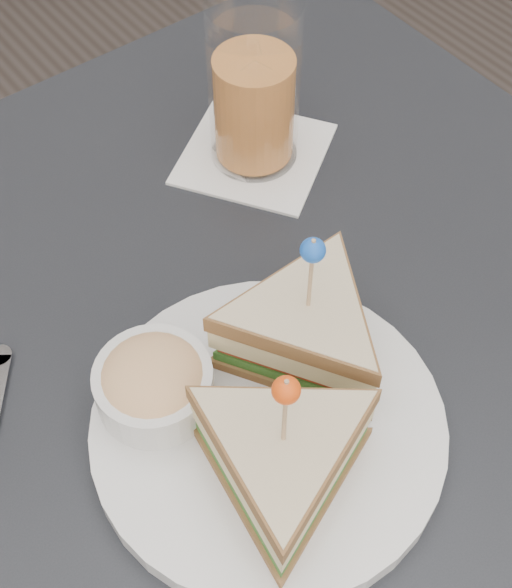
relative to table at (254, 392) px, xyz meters
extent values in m
cube|color=black|center=(0.00, 0.00, 0.06)|extent=(0.80, 0.80, 0.03)
cylinder|color=black|center=(0.35, 0.35, -0.31)|extent=(0.04, 0.04, 0.72)
cylinder|color=silver|center=(-0.04, -0.07, 0.08)|extent=(0.30, 0.30, 0.02)
cylinder|color=silver|center=(-0.04, -0.07, 0.09)|extent=(0.30, 0.30, 0.00)
cylinder|color=tan|center=(-0.06, -0.11, 0.19)|extent=(0.00, 0.00, 0.08)
sphere|color=#E6460E|center=(-0.06, -0.11, 0.22)|extent=(0.02, 0.02, 0.02)
cylinder|color=tan|center=(0.02, -0.04, 0.19)|extent=(0.00, 0.00, 0.08)
sphere|color=#184FB5|center=(0.02, -0.04, 0.22)|extent=(0.02, 0.02, 0.02)
cylinder|color=silver|center=(-0.09, 0.00, 0.11)|extent=(0.10, 0.10, 0.04)
ellipsoid|color=#E0B772|center=(-0.09, 0.00, 0.12)|extent=(0.09, 0.09, 0.03)
cylinder|color=#B6B9C1|center=(-0.17, 0.11, 0.08)|extent=(0.03, 0.03, 0.00)
cube|color=white|center=(0.13, 0.18, 0.08)|extent=(0.18, 0.18, 0.00)
cylinder|color=#CE7C3A|center=(0.13, 0.18, 0.14)|extent=(0.10, 0.10, 0.10)
cylinder|color=white|center=(0.13, 0.18, 0.16)|extent=(0.11, 0.11, 0.16)
cube|color=white|center=(0.14, 0.19, 0.18)|extent=(0.03, 0.03, 0.02)
cube|color=white|center=(0.13, 0.16, 0.18)|extent=(0.02, 0.02, 0.02)
camera|label=1|loc=(-0.22, -0.29, 0.63)|focal=50.00mm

